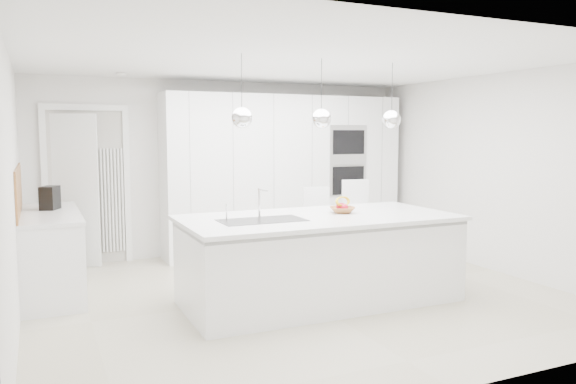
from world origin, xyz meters
name	(u,v)px	position (x,y,z in m)	size (l,w,h in m)	color
floor	(299,295)	(0.00, 0.00, 0.00)	(5.50, 5.50, 0.00)	#BBB39A
wall_back	(227,168)	(0.00, 2.50, 1.25)	(5.50, 5.50, 0.00)	silver
wall_left	(13,192)	(-2.75, 0.00, 1.25)	(5.00, 5.00, 0.00)	silver
ceiling	(300,61)	(0.00, 0.00, 2.50)	(5.50, 5.50, 0.00)	white
tall_cabinets	(285,174)	(0.80, 2.20, 1.15)	(3.60, 0.60, 2.30)	white
oven_stack	(348,160)	(1.70, 1.89, 1.35)	(0.62, 0.04, 1.05)	#A5A5A8
doorway_frame	(87,188)	(-1.95, 2.47, 1.02)	(1.11, 0.08, 2.13)	white
hallway_door	(67,191)	(-2.20, 2.42, 1.00)	(0.82, 0.04, 2.00)	white
radiator	(113,200)	(-1.63, 2.46, 0.85)	(0.32, 0.04, 1.40)	white
left_base_cabinets	(51,254)	(-2.45, 1.20, 0.43)	(0.60, 1.80, 0.86)	white
left_worktop	(49,214)	(-2.45, 1.20, 0.88)	(0.62, 1.82, 0.04)	white
oak_backsplash	(18,190)	(-2.74, 1.20, 1.15)	(0.02, 1.80, 0.50)	#A16836
island_base	(320,261)	(0.10, -0.30, 0.43)	(2.80, 1.20, 0.86)	white
island_worktop	(318,218)	(0.10, -0.25, 0.88)	(2.84, 1.40, 0.04)	white
island_sink	(262,228)	(-0.55, -0.30, 0.82)	(0.84, 0.44, 0.18)	#3F3F42
island_tap	(259,203)	(-0.50, -0.10, 1.05)	(0.02, 0.02, 0.30)	white
pendant_left	(242,118)	(-0.75, -0.30, 1.90)	(0.20, 0.20, 0.20)	white
pendant_mid	(321,119)	(0.10, -0.30, 1.90)	(0.20, 0.20, 0.20)	white
pendant_right	(392,120)	(0.95, -0.30, 1.90)	(0.20, 0.20, 0.20)	white
fruit_bowl	(342,210)	(0.43, -0.17, 0.93)	(0.27, 0.27, 0.07)	#A16836
espresso_machine	(50,198)	(-2.43, 1.42, 1.03)	(0.16, 0.24, 0.26)	black
bar_stool_left	(321,232)	(0.61, 0.67, 0.54)	(0.36, 0.49, 1.08)	white
bar_stool_right	(361,226)	(1.21, 0.72, 0.57)	(0.38, 0.53, 1.15)	white
apple_a	(345,207)	(0.43, -0.22, 0.97)	(0.07, 0.07, 0.07)	red
apple_b	(339,206)	(0.42, -0.12, 0.97)	(0.08, 0.08, 0.08)	red
apple_c	(342,206)	(0.44, -0.15, 0.97)	(0.08, 0.08, 0.08)	red
banana_bunch	(343,201)	(0.45, -0.14, 1.02)	(0.23, 0.23, 0.03)	yellow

